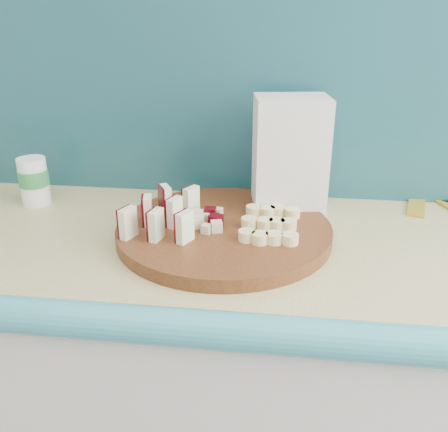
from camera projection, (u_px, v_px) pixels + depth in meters
name	position (u px, v px, depth m)	size (l,w,h in m)	color
kitchen_counter	(279.00, 414.00, 1.19)	(2.20, 0.63, 0.91)	silver
backsplash	(295.00, 95.00, 1.17)	(2.20, 0.02, 0.50)	teal
cutting_board	(224.00, 231.00, 1.04)	(0.45, 0.45, 0.03)	#4B1F10
apple_wedges	(164.00, 213.00, 1.01)	(0.14, 0.18, 0.06)	#F5EEC4
apple_chunks	(211.00, 219.00, 1.03)	(0.07, 0.07, 0.02)	beige
banana_slices	(270.00, 224.00, 1.02)	(0.12, 0.17, 0.02)	#F5E395
flour_bag	(290.00, 158.00, 1.10)	(0.16, 0.11, 0.27)	silver
canister	(34.00, 180.00, 1.19)	(0.07, 0.07, 0.11)	white
banana_peel	(443.00, 203.00, 1.21)	(0.24, 0.20, 0.01)	gold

